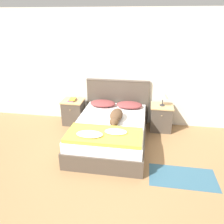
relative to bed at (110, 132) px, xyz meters
name	(u,v)px	position (x,y,z in m)	size (l,w,h in m)	color
ground_plane	(105,177)	(0.09, -1.04, -0.25)	(16.00, 16.00, 0.00)	#997047
wall_back	(122,69)	(0.09, 1.09, 1.03)	(9.00, 0.06, 2.55)	silver
bed	(110,132)	(0.00, 0.00, 0.00)	(1.37, 1.99, 0.50)	#4C4238
headboard	(118,100)	(0.00, 1.02, 0.30)	(1.45, 0.06, 1.06)	#4C4238
nightstand_left	(74,112)	(-1.02, 0.77, 0.05)	(0.48, 0.45, 0.58)	#4C4238
nightstand_right	(161,118)	(1.02, 0.77, 0.05)	(0.48, 0.45, 0.58)	#4C4238
pillow_left	(103,103)	(-0.30, 0.75, 0.32)	(0.57, 0.40, 0.12)	brown
pillow_right	(129,105)	(0.30, 0.75, 0.32)	(0.57, 0.40, 0.12)	brown
quilt	(103,135)	(-0.01, -0.63, 0.30)	(1.27, 0.63, 0.11)	yellow
dog	(116,116)	(0.11, 0.03, 0.35)	(0.24, 0.73, 0.19)	brown
book_stack	(72,100)	(-1.02, 0.75, 0.36)	(0.17, 0.23, 0.05)	#703D7F
table_lamp	(163,95)	(1.02, 0.77, 0.58)	(0.22, 0.22, 0.32)	#2D2D33
rug	(182,177)	(1.31, -0.84, -0.24)	(1.06, 0.56, 0.00)	#335B70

